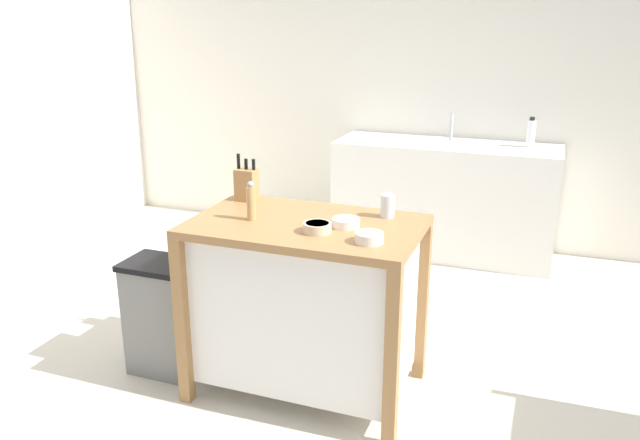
# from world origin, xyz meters

# --- Properties ---
(ground_plane) EXTENTS (6.62, 6.62, 0.00)m
(ground_plane) POSITION_xyz_m (0.00, 0.00, 0.00)
(ground_plane) COLOR beige
(ground_plane) RESTS_ON ground
(wall_back) EXTENTS (5.62, 0.10, 2.60)m
(wall_back) POSITION_xyz_m (0.00, 2.56, 1.30)
(wall_back) COLOR silver
(wall_back) RESTS_ON ground
(wall_left) EXTENTS (0.10, 3.16, 2.60)m
(wall_left) POSITION_xyz_m (-2.81, 0.98, 1.30)
(wall_left) COLOR silver
(wall_left) RESTS_ON ground
(kitchen_island) EXTENTS (1.10, 0.69, 0.91)m
(kitchen_island) POSITION_xyz_m (-0.01, -0.02, 0.51)
(kitchen_island) COLOR #9E7042
(kitchen_island) RESTS_ON ground
(knife_block) EXTENTS (0.11, 0.09, 0.25)m
(knife_block) POSITION_xyz_m (-0.44, 0.22, 1.00)
(knife_block) COLOR #AD7F4C
(knife_block) RESTS_ON kitchen_island
(bowl_ceramic_wide) EXTENTS (0.13, 0.13, 0.05)m
(bowl_ceramic_wide) POSITION_xyz_m (0.35, -0.19, 0.93)
(bowl_ceramic_wide) COLOR silver
(bowl_ceramic_wide) RESTS_ON kitchen_island
(bowl_ceramic_small) EXTENTS (0.13, 0.13, 0.05)m
(bowl_ceramic_small) POSITION_xyz_m (0.09, -0.14, 0.93)
(bowl_ceramic_small) COLOR beige
(bowl_ceramic_small) RESTS_ON kitchen_island
(bowl_stoneware_deep) EXTENTS (0.13, 0.13, 0.04)m
(bowl_stoneware_deep) POSITION_xyz_m (0.19, -0.02, 0.93)
(bowl_stoneware_deep) COLOR silver
(bowl_stoneware_deep) RESTS_ON kitchen_island
(drinking_cup) EXTENTS (0.07, 0.07, 0.11)m
(drinking_cup) POSITION_xyz_m (0.34, 0.19, 0.97)
(drinking_cup) COLOR silver
(drinking_cup) RESTS_ON kitchen_island
(pepper_grinder) EXTENTS (0.04, 0.04, 0.19)m
(pepper_grinder) POSITION_xyz_m (-0.27, -0.08, 1.00)
(pepper_grinder) COLOR tan
(pepper_grinder) RESTS_ON kitchen_island
(trash_bin) EXTENTS (0.36, 0.28, 0.63)m
(trash_bin) POSITION_xyz_m (-0.80, -0.12, 0.32)
(trash_bin) COLOR slate
(trash_bin) RESTS_ON ground
(sink_counter) EXTENTS (1.71, 0.60, 0.90)m
(sink_counter) POSITION_xyz_m (0.29, 2.21, 0.45)
(sink_counter) COLOR white
(sink_counter) RESTS_ON ground
(sink_faucet) EXTENTS (0.02, 0.02, 0.22)m
(sink_faucet) POSITION_xyz_m (0.29, 2.35, 1.01)
(sink_faucet) COLOR #B7BCC1
(sink_faucet) RESTS_ON sink_counter
(bottle_spray_cleaner) EXTENTS (0.06, 0.06, 0.23)m
(bottle_spray_cleaner) POSITION_xyz_m (0.89, 2.29, 1.00)
(bottle_spray_cleaner) COLOR white
(bottle_spray_cleaner) RESTS_ON sink_counter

